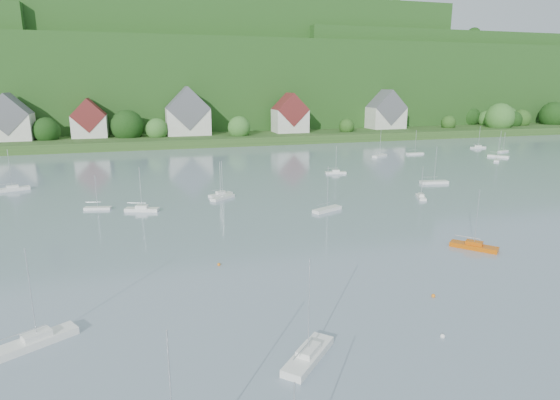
# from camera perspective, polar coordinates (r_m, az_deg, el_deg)

# --- Properties ---
(far_shore_strip) EXTENTS (600.00, 60.00, 3.00)m
(far_shore_strip) POSITION_cam_1_polar(r_m,az_deg,el_deg) (195.52, -12.86, 7.63)
(far_shore_strip) COLOR #284C1C
(far_shore_strip) RESTS_ON ground
(forested_ridge) EXTENTS (620.00, 181.22, 69.89)m
(forested_ridge) POSITION_cam_1_polar(r_m,az_deg,el_deg) (262.92, -14.17, 13.77)
(forested_ridge) COLOR #1A4315
(forested_ridge) RESTS_ON ground
(village_building_0) EXTENTS (14.00, 10.40, 16.00)m
(village_building_0) POSITION_cam_1_polar(r_m,az_deg,el_deg) (186.16, -29.99, 8.31)
(village_building_0) COLOR beige
(village_building_0) RESTS_ON far_shore_strip
(village_building_1) EXTENTS (12.00, 9.36, 14.00)m
(village_building_1) POSITION_cam_1_polar(r_m,az_deg,el_deg) (184.23, -22.17, 8.85)
(village_building_1) COLOR beige
(village_building_1) RESTS_ON far_shore_strip
(village_building_2) EXTENTS (16.00, 11.44, 18.00)m
(village_building_2) POSITION_cam_1_polar(r_m,az_deg,el_deg) (183.28, -11.15, 10.06)
(village_building_2) COLOR beige
(village_building_2) RESTS_ON far_shore_strip
(village_building_3) EXTENTS (13.00, 10.40, 15.50)m
(village_building_3) POSITION_cam_1_polar(r_m,az_deg,el_deg) (189.60, 1.22, 10.19)
(village_building_3) COLOR beige
(village_building_3) RESTS_ON far_shore_strip
(village_building_4) EXTENTS (15.00, 10.40, 16.50)m
(village_building_4) POSITION_cam_1_polar(r_m,az_deg,el_deg) (211.35, 12.76, 10.29)
(village_building_4) COLOR beige
(village_building_4) RESTS_ON far_shore_strip
(near_sailboat_3) EXTENTS (5.88, 5.89, 8.78)m
(near_sailboat_3) POSITION_cam_1_polar(r_m,az_deg,el_deg) (40.27, 3.46, -18.26)
(near_sailboat_3) COLOR white
(near_sailboat_3) RESTS_ON ground
(near_sailboat_5) EXTENTS (5.25, 5.81, 8.28)m
(near_sailboat_5) POSITION_cam_1_polar(r_m,az_deg,el_deg) (69.43, 22.52, -5.16)
(near_sailboat_5) COLOR #C25307
(near_sailboat_5) RESTS_ON ground
(near_sailboat_6) EXTENTS (6.55, 4.83, 8.79)m
(near_sailboat_6) POSITION_cam_1_polar(r_m,az_deg,el_deg) (47.14, -27.42, -14.82)
(near_sailboat_6) COLOR white
(near_sailboat_6) RESTS_ON ground
(mooring_buoy_1) EXTENTS (0.44, 0.44, 0.44)m
(mooring_buoy_1) POSITION_cam_1_polar(r_m,az_deg,el_deg) (45.73, 19.15, -15.51)
(mooring_buoy_1) COLOR white
(mooring_buoy_1) RESTS_ON ground
(mooring_buoy_2) EXTENTS (0.43, 0.43, 0.43)m
(mooring_buoy_2) POSITION_cam_1_polar(r_m,az_deg,el_deg) (53.14, 18.14, -11.13)
(mooring_buoy_2) COLOR orange
(mooring_buoy_2) RESTS_ON ground
(mooring_buoy_3) EXTENTS (0.41, 0.41, 0.41)m
(mooring_buoy_3) POSITION_cam_1_polar(r_m,az_deg,el_deg) (59.19, -7.44, -7.89)
(mooring_buoy_3) COLOR orange
(mooring_buoy_3) RESTS_ON ground
(far_sailboat_cluster) EXTENTS (195.72, 71.59, 8.71)m
(far_sailboat_cluster) POSITION_cam_1_polar(r_m,az_deg,el_deg) (112.57, -3.79, 2.90)
(far_sailboat_cluster) COLOR white
(far_sailboat_cluster) RESTS_ON ground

